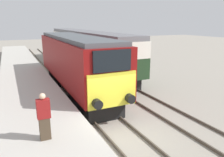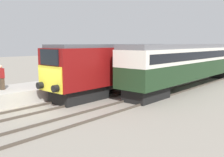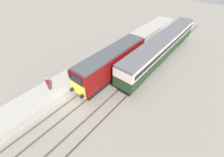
# 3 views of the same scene
# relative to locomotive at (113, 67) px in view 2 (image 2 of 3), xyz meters

# --- Properties ---
(ground_plane) EXTENTS (120.00, 120.00, 0.00)m
(ground_plane) POSITION_rel_locomotive_xyz_m (0.00, -7.06, -2.21)
(ground_plane) COLOR gray
(platform_left) EXTENTS (3.50, 50.00, 0.95)m
(platform_left) POSITION_rel_locomotive_xyz_m (-3.30, 0.94, -1.73)
(platform_left) COLOR #B7B2A8
(platform_left) RESTS_ON ground_plane
(rails_near_track) EXTENTS (1.51, 60.00, 0.14)m
(rails_near_track) POSITION_rel_locomotive_xyz_m (0.00, -2.06, -2.14)
(rails_near_track) COLOR #4C4238
(rails_near_track) RESTS_ON ground_plane
(rails_far_track) EXTENTS (1.50, 60.00, 0.14)m
(rails_far_track) POSITION_rel_locomotive_xyz_m (3.40, -2.06, -2.14)
(rails_far_track) COLOR #4C4238
(rails_far_track) RESTS_ON ground_plane
(locomotive) EXTENTS (2.70, 12.58, 4.02)m
(locomotive) POSITION_rel_locomotive_xyz_m (0.00, 0.00, 0.00)
(locomotive) COLOR black
(locomotive) RESTS_ON ground_plane
(passenger_carriage) EXTENTS (2.75, 20.84, 4.01)m
(passenger_carriage) POSITION_rel_locomotive_xyz_m (3.40, 8.08, 0.24)
(passenger_carriage) COLOR black
(passenger_carriage) RESTS_ON ground_plane
(person_on_platform) EXTENTS (0.44, 0.26, 1.69)m
(person_on_platform) POSITION_rel_locomotive_xyz_m (-3.35, -7.66, -0.42)
(person_on_platform) COLOR #473828
(person_on_platform) RESTS_ON platform_left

